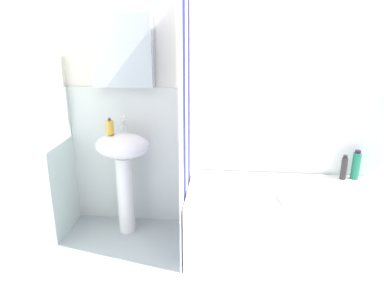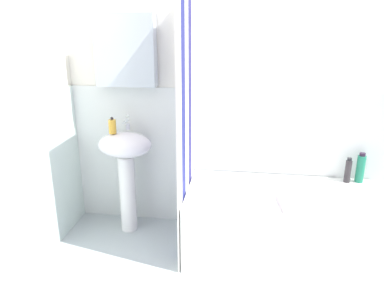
{
  "view_description": "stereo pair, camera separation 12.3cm",
  "coord_description": "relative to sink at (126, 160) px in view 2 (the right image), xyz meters",
  "views": [
    {
      "loc": [
        -0.21,
        -1.71,
        1.7
      ],
      "look_at": [
        -0.46,
        0.83,
        0.86
      ],
      "focal_mm": 34.61,
      "sensor_mm": 36.0,
      "label": 1
    },
    {
      "loc": [
        -0.09,
        -1.69,
        1.7
      ],
      "look_at": [
        -0.46,
        0.83,
        0.86
      ],
      "focal_mm": 34.61,
      "sensor_mm": 36.0,
      "label": 2
    }
  ],
  "objects": [
    {
      "name": "sink",
      "position": [
        0.0,
        0.0,
        0.0
      ],
      "size": [
        0.44,
        0.34,
        0.86
      ],
      "color": "white",
      "rests_on": "ground_plane"
    },
    {
      "name": "body_wash_bottle",
      "position": [
        1.86,
        0.13,
        -0.02
      ],
      "size": [
        0.06,
        0.06,
        0.24
      ],
      "color": "#207E5D",
      "rests_on": "bathtub"
    },
    {
      "name": "faucet",
      "position": [
        -0.0,
        0.08,
        0.29
      ],
      "size": [
        0.03,
        0.12,
        0.12
      ],
      "color": "silver",
      "rests_on": "sink"
    },
    {
      "name": "wall_left_tiled",
      "position": [
        -0.54,
        -0.69,
        0.48
      ],
      "size": [
        0.07,
        1.81,
        2.4
      ],
      "color": "silver",
      "rests_on": "ground_plane"
    },
    {
      "name": "shower_curtain",
      "position": [
        0.53,
        -0.17,
        0.37
      ],
      "size": [
        0.01,
        0.72,
        2.0
      ],
      "color": "white",
      "rests_on": "ground_plane"
    },
    {
      "name": "shampoo_bottle",
      "position": [
        1.77,
        0.11,
        -0.04
      ],
      "size": [
        0.05,
        0.05,
        0.2
      ],
      "color": "#302C2F",
      "rests_on": "bathtub"
    },
    {
      "name": "towel_folded",
      "position": [
        1.35,
        -0.35,
        -0.1
      ],
      "size": [
        0.31,
        0.28,
        0.06
      ],
      "primitive_type": "cube",
      "rotation": [
        0.0,
        0.0,
        0.14
      ],
      "color": "silver",
      "rests_on": "bathtub"
    },
    {
      "name": "soap_dispenser",
      "position": [
        -0.08,
        -0.03,
        0.29
      ],
      "size": [
        0.06,
        0.06,
        0.13
      ],
      "color": "gold",
      "rests_on": "sink"
    },
    {
      "name": "wall_back_tiled",
      "position": [
        0.97,
        0.23,
        0.51
      ],
      "size": [
        3.6,
        0.18,
        2.4
      ],
      "color": "silver",
      "rests_on": "ground_plane"
    },
    {
      "name": "bathtub",
      "position": [
        1.25,
        -0.17,
        -0.38
      ],
      "size": [
        1.42,
        0.72,
        0.5
      ],
      "primitive_type": "cube",
      "color": "white",
      "rests_on": "ground_plane"
    }
  ]
}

